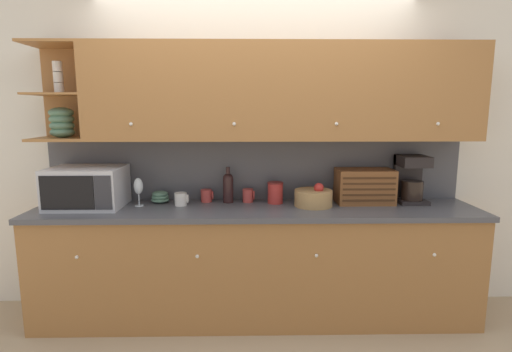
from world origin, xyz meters
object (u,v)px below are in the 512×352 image
object	(u,v)px
bowl_stack_on_counter	(160,197)
mug	(248,195)
wine_glass	(138,187)
storage_canister	(275,193)
coffee_maker	(411,179)
wine_bottle	(228,186)
microwave	(87,187)
mug_patterned_third	(181,199)
mug_blue_second	(207,196)
fruit_basket	(314,198)
bread_box	(364,186)

from	to	relation	value
bowl_stack_on_counter	mug	world-z (taller)	mug
wine_glass	storage_canister	bearing A→B (deg)	4.14
mug	coffee_maker	world-z (taller)	coffee_maker
wine_glass	wine_bottle	bearing A→B (deg)	8.96
wine_glass	bowl_stack_on_counter	xyz separation A→B (m)	(0.14, 0.11, -0.11)
microwave	coffee_maker	distance (m)	2.56
bowl_stack_on_counter	mug_patterned_third	xyz separation A→B (m)	(0.19, -0.10, 0.01)
mug_blue_second	coffee_maker	bearing A→B (deg)	-1.31
mug_patterned_third	coffee_maker	distance (m)	1.85
mug_patterned_third	microwave	bearing A→B (deg)	-177.50
mug_blue_second	coffee_maker	distance (m)	1.66
storage_canister	coffee_maker	bearing A→B (deg)	1.14
fruit_basket	coffee_maker	world-z (taller)	coffee_maker
mug_blue_second	wine_bottle	bearing A→B (deg)	-9.08
coffee_maker	fruit_basket	bearing A→B (deg)	-171.33
microwave	bread_box	size ratio (longest dim) A/B	1.23
mug_blue_second	bread_box	bearing A→B (deg)	-2.85
microwave	mug_patterned_third	world-z (taller)	microwave
mug	coffee_maker	size ratio (longest dim) A/B	0.28
mug_blue_second	coffee_maker	world-z (taller)	coffee_maker
wine_bottle	bread_box	bearing A→B (deg)	-1.83
microwave	mug_blue_second	size ratio (longest dim) A/B	5.36
microwave	wine_glass	xyz separation A→B (m)	(0.39, 0.02, -0.00)
wine_bottle	bread_box	xyz separation A→B (m)	(1.10, -0.04, 0.00)
microwave	wine_bottle	world-z (taller)	microwave
storage_canister	bowl_stack_on_counter	bearing A→B (deg)	177.73
storage_canister	wine_glass	bearing A→B (deg)	-175.86
storage_canister	wine_bottle	bearing A→B (deg)	175.28
microwave	bread_box	bearing A→B (deg)	2.49
bowl_stack_on_counter	bread_box	world-z (taller)	bread_box
microwave	mug_patterned_third	size ratio (longest dim) A/B	5.09
wine_glass	mug_patterned_third	size ratio (longest dim) A/B	2.07
wine_glass	mug	bearing A→B (deg)	8.00
bowl_stack_on_counter	wine_bottle	bearing A→B (deg)	-0.58
bowl_stack_on_counter	bread_box	size ratio (longest dim) A/B	0.33
bowl_stack_on_counter	mug_blue_second	world-z (taller)	mug_blue_second
mug_patterned_third	bread_box	xyz separation A→B (m)	(1.46, 0.06, 0.09)
wine_glass	mug_patterned_third	xyz separation A→B (m)	(0.33, 0.01, -0.10)
mug_patterned_third	mug	bearing A→B (deg)	11.75
mug_patterned_third	bread_box	distance (m)	1.47
wine_bottle	bread_box	distance (m)	1.10
wine_glass	bread_box	distance (m)	1.79
microwave	fruit_basket	xyz separation A→B (m)	(1.75, -0.00, -0.09)
wine_glass	mug_blue_second	xyz separation A→B (m)	(0.51, 0.14, -0.10)
bowl_stack_on_counter	wine_bottle	size ratio (longest dim) A/B	0.51
bowl_stack_on_counter	fruit_basket	xyz separation A→B (m)	(1.22, -0.14, 0.02)
wine_glass	wine_bottle	world-z (taller)	wine_bottle
wine_bottle	mug	world-z (taller)	wine_bottle
bowl_stack_on_counter	microwave	bearing A→B (deg)	-165.59
mug	fruit_basket	size ratio (longest dim) A/B	0.37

